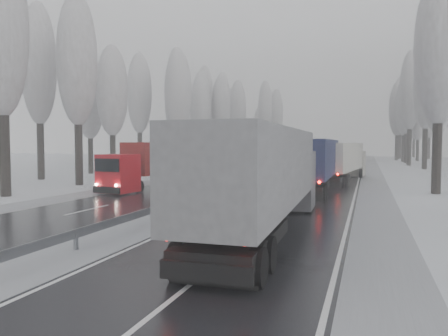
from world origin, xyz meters
The scene contains 50 objects.
carriageway_right centered at (5.25, 30.00, 0.01)m, with size 7.50×200.00×0.03m, color black.
carriageway_left centered at (-5.25, 30.00, 0.01)m, with size 7.50×200.00×0.03m, color black.
median_slush centered at (0.00, 30.00, 0.02)m, with size 3.00×200.00×0.04m, color #9EA1A6.
shoulder_right centered at (10.20, 30.00, 0.02)m, with size 2.40×200.00×0.04m, color #9EA1A6.
shoulder_left centered at (-10.20, 30.00, 0.02)m, with size 2.40×200.00×0.04m, color #9EA1A6.
median_guardrail centered at (0.00, 29.99, 0.60)m, with size 0.12×200.00×0.76m.
tree_18 centered at (14.51, 27.03, 10.70)m, with size 3.60×3.60×16.58m.
tree_22 centered at (17.02, 45.60, 10.24)m, with size 3.60×3.60×15.86m.
tree_24 centered at (17.90, 51.02, 13.19)m, with size 3.60×3.60×20.49m.
tree_26 centered at (17.56, 61.27, 12.10)m, with size 3.60×3.60×18.78m.
tree_28 centered at (16.34, 71.95, 12.64)m, with size 3.60×3.60×19.62m.
tree_30 centered at (16.56, 81.70, 11.52)m, with size 3.60×3.60×17.86m.
tree_31 centered at (22.48, 85.70, 11.97)m, with size 3.60×3.60×18.58m.
tree_32 centered at (16.63, 89.21, 11.18)m, with size 3.60×3.60×17.33m.
tree_33 centered at (19.77, 93.21, 9.26)m, with size 3.60×3.60×14.33m.
tree_34 centered at (15.73, 96.32, 11.37)m, with size 3.60×3.60×17.63m.
tree_35 centered at (24.94, 100.32, 11.77)m, with size 3.60×3.60×18.25m.
tree_36 centered at (17.04, 106.16, 13.02)m, with size 3.60×3.60×20.23m.
tree_37 centered at (24.02, 110.16, 10.56)m, with size 3.60×3.60×16.37m.
tree_38 centered at (18.73, 116.73, 11.59)m, with size 3.60×3.60×17.97m.
tree_39 centered at (21.55, 120.73, 10.45)m, with size 3.60×3.60×16.19m.
tree_56 centered at (-14.71, 15.70, 11.68)m, with size 3.60×3.60×18.12m.
tree_58 centered at (-15.13, 24.57, 11.10)m, with size 3.60×3.60×17.21m.
tree_59 centered at (-22.80, 28.57, 11.87)m, with size 3.60×3.60×18.41m.
tree_60 centered at (-17.75, 34.20, 9.59)m, with size 3.60×3.60×14.84m.
tree_61 centered at (-23.52, 38.20, 9.02)m, with size 3.60×3.60×13.95m.
tree_62 centered at (-13.94, 43.73, 10.36)m, with size 3.60×3.60×16.04m.
tree_63 centered at (-21.85, 47.73, 10.89)m, with size 3.60×3.60×16.88m.
tree_64 centered at (-18.26, 52.71, 9.96)m, with size 3.60×3.60×15.42m.
tree_65 centered at (-20.05, 56.71, 12.55)m, with size 3.60×3.60×19.48m.
tree_66 centered at (-18.16, 62.35, 9.84)m, with size 3.60×3.60×15.23m.
tree_67 centered at (-19.54, 66.35, 11.03)m, with size 3.60×3.60×17.09m.
tree_68 centered at (-16.58, 69.11, 10.75)m, with size 3.60×3.60×16.65m.
tree_69 centered at (-21.42, 73.11, 12.46)m, with size 3.60×3.60×19.35m.
tree_70 centered at (-16.33, 79.19, 11.03)m, with size 3.60×3.60×17.09m.
tree_71 centered at (-21.09, 83.19, 12.63)m, with size 3.60×3.60×19.61m.
tree_72 centered at (-18.93, 88.54, 9.76)m, with size 3.60×3.60×15.11m.
tree_73 centered at (-21.82, 92.54, 11.11)m, with size 3.60×3.60×17.22m.
tree_74 centered at (-15.07, 99.33, 12.67)m, with size 3.60×3.60×19.68m.
tree_75 centered at (-24.20, 103.33, 11.99)m, with size 3.60×3.60×18.60m.
tree_76 centered at (-14.05, 108.72, 11.95)m, with size 3.60×3.60×18.55m.
tree_77 centered at (-19.66, 112.72, 9.26)m, with size 3.60×3.60×14.32m.
tree_78 centered at (-17.56, 115.31, 12.59)m, with size 3.60×3.60×19.55m.
tree_79 centered at (-20.33, 119.31, 11.01)m, with size 3.60×3.60×17.07m.
truck_grey_tarp centered at (5.69, 8.83, 2.51)m, with size 3.11×16.87×4.31m.
truck_blue_box centered at (5.84, 26.69, 2.36)m, with size 2.52×15.82×4.05m.
truck_cream_box centered at (7.37, 35.66, 2.23)m, with size 4.03×14.99×3.81m.
box_truck_distant centered at (4.24, 84.23, 1.57)m, with size 3.17×8.44×3.09m.
truck_red_white centered at (-2.92, 29.00, 2.16)m, with size 2.87×14.48×3.69m.
truck_red_red centered at (-7.15, 26.14, 2.24)m, with size 4.05×15.12×3.84m.
Camera 1 is at (9.62, -8.67, 3.74)m, focal length 35.00 mm.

